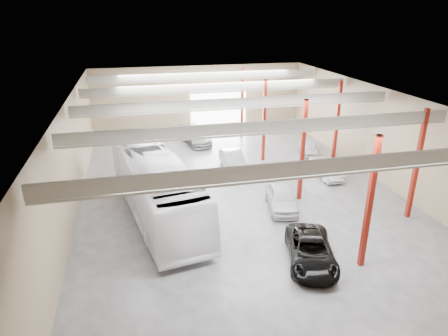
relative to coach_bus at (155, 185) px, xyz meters
name	(u,v)px	position (x,y,z in m)	size (l,w,h in m)	color
depot_shell	(240,123)	(6.12, 2.26, 3.04)	(22.12, 32.12, 7.06)	#47474C
coach_bus	(155,185)	(0.00, 0.00, 0.00)	(3.25, 13.87, 3.86)	white
black_sedan	(311,250)	(7.34, -7.39, -1.24)	(2.29, 4.96, 1.38)	black
car_row_a	(281,197)	(8.07, -1.22, -1.18)	(1.78, 4.42, 1.50)	silver
car_row_b	(233,160)	(6.69, 6.28, -1.19)	(1.57, 4.51, 1.49)	#AFAEB3
car_row_c	(196,136)	(4.82, 13.78, -1.20)	(2.04, 5.03, 1.46)	gray
car_right_near	(326,169)	(13.45, 3.04, -1.27)	(1.40, 4.03, 1.33)	#B6B6BB
car_right_far	(308,147)	(14.28, 8.25, -1.23)	(1.66, 4.12, 1.41)	silver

